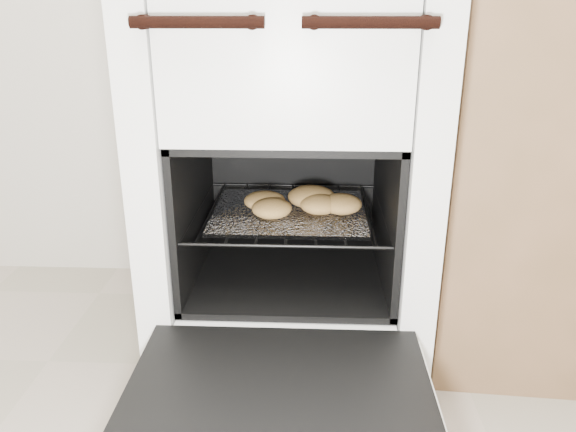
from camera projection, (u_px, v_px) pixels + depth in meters
The scene contains 5 objects.
stove at pixel (291, 175), 1.31m from camera, with size 0.59×0.66×0.91m.
oven_door at pixel (278, 402), 0.93m from camera, with size 0.53×0.41×0.04m.
oven_rack at pixel (290, 211), 1.27m from camera, with size 0.43×0.41×0.01m.
foil_sheet at pixel (289, 212), 1.25m from camera, with size 0.34×0.30×0.01m, color silver.
baked_rolls at pixel (300, 202), 1.24m from camera, with size 0.29×0.18×0.05m.
Camera 1 is at (-0.03, -0.09, 0.81)m, focal length 35.00 mm.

